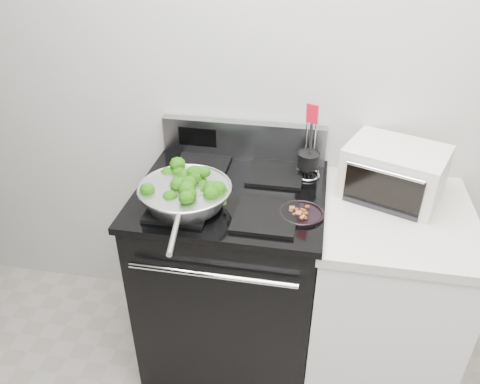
% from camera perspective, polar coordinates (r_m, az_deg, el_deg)
% --- Properties ---
extents(back_wall, '(4.00, 0.02, 2.70)m').
position_cam_1_polar(back_wall, '(2.07, 9.07, 13.78)').
color(back_wall, beige).
rests_on(back_wall, ground).
extents(gas_range, '(0.79, 0.69, 1.13)m').
position_cam_1_polar(gas_range, '(2.24, -1.02, -9.87)').
color(gas_range, black).
rests_on(gas_range, floor).
extents(counter, '(0.62, 0.68, 0.92)m').
position_cam_1_polar(counter, '(2.26, 16.68, -12.15)').
color(counter, white).
rests_on(counter, floor).
extents(skillet, '(0.37, 0.58, 0.08)m').
position_cam_1_polar(skillet, '(1.84, -6.70, -0.28)').
color(skillet, silver).
rests_on(skillet, gas_range).
extents(broccoli_pile, '(0.29, 0.29, 0.10)m').
position_cam_1_polar(broccoli_pile, '(1.84, -6.73, 0.29)').
color(broccoli_pile, '#0D3304').
rests_on(broccoli_pile, skillet).
extents(bacon_plate, '(0.17, 0.17, 0.04)m').
position_cam_1_polar(bacon_plate, '(1.82, 7.50, -2.35)').
color(bacon_plate, black).
rests_on(bacon_plate, gas_range).
extents(utensil_holder, '(0.11, 0.11, 0.34)m').
position_cam_1_polar(utensil_holder, '(2.06, 8.32, 3.45)').
color(utensil_holder, silver).
rests_on(utensil_holder, gas_range).
extents(toaster_oven, '(0.46, 0.41, 0.22)m').
position_cam_1_polar(toaster_oven, '(2.04, 18.25, 2.32)').
color(toaster_oven, silver).
rests_on(toaster_oven, counter).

